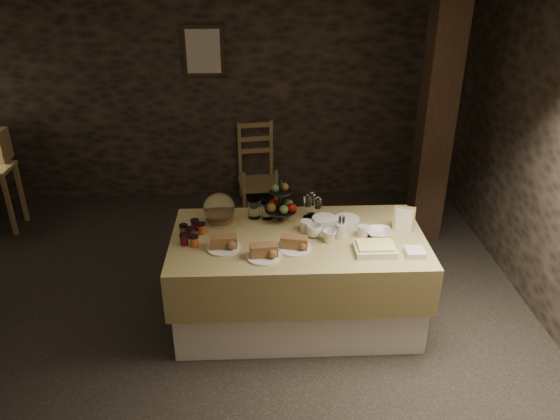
{
  "coord_description": "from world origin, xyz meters",
  "views": [
    {
      "loc": [
        0.43,
        -3.66,
        2.89
      ],
      "look_at": [
        0.59,
        0.2,
        0.93
      ],
      "focal_mm": 35.0,
      "sensor_mm": 36.0,
      "label": 1
    }
  ],
  "objects_px": {
    "buffet_table": "(297,273)",
    "timber_column": "(436,117)",
    "fruit_stand": "(281,205)",
    "chair": "(258,167)"
  },
  "relations": [
    {
      "from": "fruit_stand",
      "to": "buffet_table",
      "type": "bearing_deg",
      "value": -66.75
    },
    {
      "from": "buffet_table",
      "to": "timber_column",
      "type": "bearing_deg",
      "value": 44.02
    },
    {
      "from": "buffet_table",
      "to": "fruit_stand",
      "type": "height_order",
      "value": "fruit_stand"
    },
    {
      "from": "chair",
      "to": "fruit_stand",
      "type": "bearing_deg",
      "value": -92.33
    },
    {
      "from": "chair",
      "to": "timber_column",
      "type": "distance_m",
      "value": 2.17
    },
    {
      "from": "buffet_table",
      "to": "timber_column",
      "type": "distance_m",
      "value": 2.18
    },
    {
      "from": "chair",
      "to": "fruit_stand",
      "type": "height_order",
      "value": "fruit_stand"
    },
    {
      "from": "buffet_table",
      "to": "fruit_stand",
      "type": "relative_size",
      "value": 5.35
    },
    {
      "from": "chair",
      "to": "timber_column",
      "type": "height_order",
      "value": "timber_column"
    },
    {
      "from": "buffet_table",
      "to": "chair",
      "type": "bearing_deg",
      "value": 97.56
    }
  ]
}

